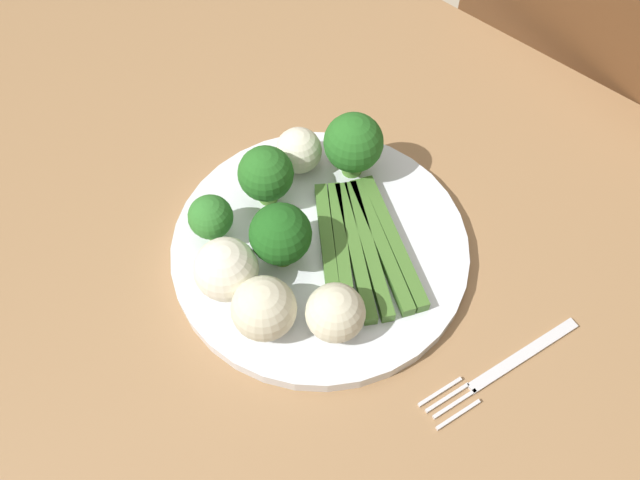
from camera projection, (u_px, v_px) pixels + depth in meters
ground_plane at (280, 440)px, 1.25m from camera, size 6.00×6.00×0.02m
dining_table at (250, 280)px, 0.72m from camera, size 1.40×0.86×0.72m
chair at (575, 136)px, 1.01m from camera, size 0.48×0.48×0.87m
plate at (320, 247)px, 0.62m from camera, size 0.29×0.29×0.01m
asparagus_bundle at (361, 247)px, 0.60m from camera, size 0.17×0.15×0.01m
broccoli_front at (263, 172)px, 0.61m from camera, size 0.05×0.05×0.07m
broccoli_near_center at (211, 218)px, 0.59m from camera, size 0.04×0.04×0.05m
broccoli_left at (277, 238)px, 0.57m from camera, size 0.06×0.06×0.07m
broccoli_back at (353, 143)px, 0.63m from camera, size 0.06×0.06×0.07m
cauliflower_edge at (335, 313)px, 0.54m from camera, size 0.05×0.05×0.05m
cauliflower_right at (226, 269)px, 0.56m from camera, size 0.06×0.06×0.06m
cauliflower_near_fork at (299, 150)px, 0.64m from camera, size 0.05×0.05×0.05m
cauliflower_mid at (264, 309)px, 0.54m from camera, size 0.06×0.06×0.06m
fork at (501, 369)px, 0.56m from camera, size 0.06×0.16×0.00m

